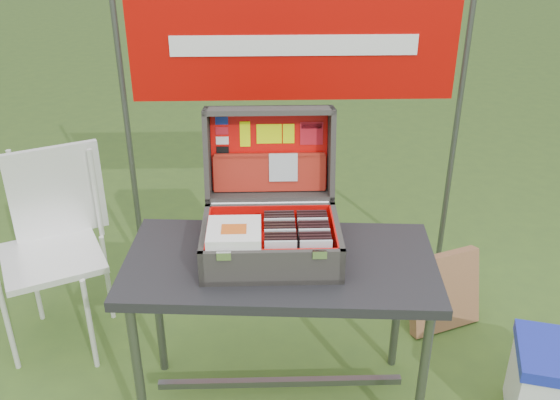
{
  "coord_description": "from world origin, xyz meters",
  "views": [
    {
      "loc": [
        -0.16,
        -1.92,
        2.02
      ],
      "look_at": [
        -0.1,
        0.1,
        0.97
      ],
      "focal_mm": 40.0,
      "sensor_mm": 36.0,
      "label": 1
    }
  ],
  "objects_px": {
    "chair": "(53,260)",
    "suitcase": "(270,193)",
    "table": "(280,336)",
    "cardboard_box": "(444,292)"
  },
  "relations": [
    {
      "from": "table",
      "to": "chair",
      "type": "relative_size",
      "value": 1.25
    },
    {
      "from": "table",
      "to": "suitcase",
      "type": "xyz_separation_m",
      "value": [
        -0.03,
        0.07,
        0.61
      ]
    },
    {
      "from": "suitcase",
      "to": "table",
      "type": "bearing_deg",
      "value": -65.6
    },
    {
      "from": "table",
      "to": "chair",
      "type": "distance_m",
      "value": 1.12
    },
    {
      "from": "table",
      "to": "suitcase",
      "type": "distance_m",
      "value": 0.62
    },
    {
      "from": "chair",
      "to": "cardboard_box",
      "type": "distance_m",
      "value": 1.88
    },
    {
      "from": "suitcase",
      "to": "cardboard_box",
      "type": "height_order",
      "value": "suitcase"
    },
    {
      "from": "table",
      "to": "chair",
      "type": "bearing_deg",
      "value": 160.74
    },
    {
      "from": "chair",
      "to": "suitcase",
      "type": "bearing_deg",
      "value": -44.75
    },
    {
      "from": "suitcase",
      "to": "chair",
      "type": "bearing_deg",
      "value": 159.8
    }
  ]
}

